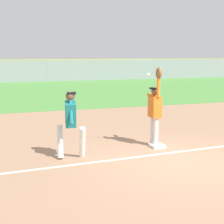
{
  "coord_description": "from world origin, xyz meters",
  "views": [
    {
      "loc": [
        -4.12,
        -7.04,
        2.64
      ],
      "look_at": [
        -1.28,
        1.71,
        1.05
      ],
      "focal_mm": 53.78,
      "sensor_mm": 36.0,
      "label": 1
    }
  ],
  "objects_px": {
    "runner": "(71,120)",
    "parked_car_silver": "(63,72)",
    "first_base": "(157,146)",
    "parked_car_red": "(143,71)",
    "parked_car_green": "(104,72)",
    "parked_car_black": "(9,73)",
    "baseball": "(148,74)",
    "fielder": "(155,108)"
  },
  "relations": [
    {
      "from": "parked_car_black",
      "to": "parked_car_silver",
      "type": "height_order",
      "value": "same"
    },
    {
      "from": "fielder",
      "to": "baseball",
      "type": "distance_m",
      "value": 1.0
    },
    {
      "from": "fielder",
      "to": "parked_car_green",
      "type": "bearing_deg",
      "value": -102.0
    },
    {
      "from": "parked_car_silver",
      "to": "parked_car_red",
      "type": "xyz_separation_m",
      "value": [
        9.48,
        -0.19,
        0.0
      ]
    },
    {
      "from": "parked_car_red",
      "to": "fielder",
      "type": "bearing_deg",
      "value": -117.19
    },
    {
      "from": "runner",
      "to": "parked_car_green",
      "type": "relative_size",
      "value": 0.38
    },
    {
      "from": "first_base",
      "to": "baseball",
      "type": "xyz_separation_m",
      "value": [
        -0.26,
        0.12,
        2.05
      ]
    },
    {
      "from": "baseball",
      "to": "parked_car_silver",
      "type": "xyz_separation_m",
      "value": [
        2.46,
        28.44,
        -1.41
      ]
    },
    {
      "from": "parked_car_black",
      "to": "parked_car_silver",
      "type": "relative_size",
      "value": 0.99
    },
    {
      "from": "first_base",
      "to": "parked_car_silver",
      "type": "distance_m",
      "value": 28.65
    },
    {
      "from": "runner",
      "to": "parked_car_black",
      "type": "relative_size",
      "value": 0.38
    },
    {
      "from": "parked_car_black",
      "to": "parked_car_red",
      "type": "xyz_separation_m",
      "value": [
        15.16,
        -0.2,
        0.0
      ]
    },
    {
      "from": "baseball",
      "to": "parked_car_red",
      "type": "height_order",
      "value": "baseball"
    },
    {
      "from": "parked_car_black",
      "to": "first_base",
      "type": "bearing_deg",
      "value": -79.32
    },
    {
      "from": "fielder",
      "to": "parked_car_green",
      "type": "relative_size",
      "value": 0.51
    },
    {
      "from": "first_base",
      "to": "runner",
      "type": "bearing_deg",
      "value": -174.68
    },
    {
      "from": "first_base",
      "to": "parked_car_silver",
      "type": "relative_size",
      "value": 0.08
    },
    {
      "from": "parked_car_green",
      "to": "parked_car_red",
      "type": "relative_size",
      "value": 0.99
    },
    {
      "from": "parked_car_silver",
      "to": "parked_car_red",
      "type": "height_order",
      "value": "same"
    },
    {
      "from": "parked_car_red",
      "to": "parked_car_green",
      "type": "bearing_deg",
      "value": 177.98
    },
    {
      "from": "parked_car_black",
      "to": "parked_car_red",
      "type": "bearing_deg",
      "value": 2.99
    },
    {
      "from": "fielder",
      "to": "parked_car_red",
      "type": "xyz_separation_m",
      "value": [
        11.69,
        28.2,
        -0.45
      ]
    },
    {
      "from": "first_base",
      "to": "fielder",
      "type": "relative_size",
      "value": 0.17
    },
    {
      "from": "fielder",
      "to": "runner",
      "type": "distance_m",
      "value": 2.57
    },
    {
      "from": "parked_car_green",
      "to": "parked_car_black",
      "type": "bearing_deg",
      "value": -178.99
    },
    {
      "from": "parked_car_green",
      "to": "parked_car_red",
      "type": "xyz_separation_m",
      "value": [
        4.81,
        0.22,
        0.0
      ]
    },
    {
      "from": "parked_car_black",
      "to": "fielder",
      "type": "bearing_deg",
      "value": -79.29
    },
    {
      "from": "first_base",
      "to": "parked_car_red",
      "type": "bearing_deg",
      "value": 67.62
    },
    {
      "from": "fielder",
      "to": "parked_car_black",
      "type": "xyz_separation_m",
      "value": [
        -3.47,
        28.4,
        -0.45
      ]
    },
    {
      "from": "first_base",
      "to": "baseball",
      "type": "distance_m",
      "value": 2.07
    },
    {
      "from": "runner",
      "to": "baseball",
      "type": "bearing_deg",
      "value": 17.17
    },
    {
      "from": "parked_car_silver",
      "to": "fielder",
      "type": "bearing_deg",
      "value": -99.46
    },
    {
      "from": "runner",
      "to": "parked_car_red",
      "type": "xyz_separation_m",
      "value": [
        14.22,
        28.61,
        -0.32
      ]
    },
    {
      "from": "runner",
      "to": "baseball",
      "type": "distance_m",
      "value": 2.55
    },
    {
      "from": "parked_car_green",
      "to": "parked_car_red",
      "type": "bearing_deg",
      "value": 6.01
    },
    {
      "from": "runner",
      "to": "parked_car_silver",
      "type": "relative_size",
      "value": 0.38
    },
    {
      "from": "runner",
      "to": "first_base",
      "type": "bearing_deg",
      "value": 13.54
    },
    {
      "from": "parked_car_green",
      "to": "parked_car_red",
      "type": "height_order",
      "value": "same"
    },
    {
      "from": "baseball",
      "to": "first_base",
      "type": "bearing_deg",
      "value": -25.01
    },
    {
      "from": "fielder",
      "to": "baseball",
      "type": "xyz_separation_m",
      "value": [
        -0.25,
        -0.05,
        0.97
      ]
    },
    {
      "from": "first_base",
      "to": "runner",
      "type": "xyz_separation_m",
      "value": [
        -2.54,
        -0.24,
        0.96
      ]
    },
    {
      "from": "baseball",
      "to": "parked_car_green",
      "type": "bearing_deg",
      "value": 75.72
    }
  ]
}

